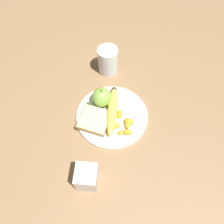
{
  "coord_description": "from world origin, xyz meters",
  "views": [
    {
      "loc": [
        0.03,
        -0.37,
        0.66
      ],
      "look_at": [
        0.0,
        0.0,
        0.03
      ],
      "focal_mm": 35.0,
      "sensor_mm": 36.0,
      "label": 1
    }
  ],
  "objects_px": {
    "banana": "(113,110)",
    "condiment_caddy": "(87,177)",
    "plate": "(112,116)",
    "fork": "(115,119)",
    "juice_glass": "(108,61)",
    "jam_packet": "(92,108)",
    "apple": "(102,97)",
    "bread_slice": "(94,120)"
  },
  "relations": [
    {
      "from": "juice_glass",
      "to": "bread_slice",
      "type": "xyz_separation_m",
      "value": [
        -0.02,
        -0.24,
        -0.03
      ]
    },
    {
      "from": "condiment_caddy",
      "to": "bread_slice",
      "type": "bearing_deg",
      "value": 91.29
    },
    {
      "from": "banana",
      "to": "fork",
      "type": "xyz_separation_m",
      "value": [
        0.01,
        -0.03,
        -0.02
      ]
    },
    {
      "from": "fork",
      "to": "condiment_caddy",
      "type": "relative_size",
      "value": 1.73
    },
    {
      "from": "condiment_caddy",
      "to": "jam_packet",
      "type": "bearing_deg",
      "value": 94.34
    },
    {
      "from": "plate",
      "to": "condiment_caddy",
      "type": "height_order",
      "value": "condiment_caddy"
    },
    {
      "from": "juice_glass",
      "to": "jam_packet",
      "type": "height_order",
      "value": "juice_glass"
    },
    {
      "from": "apple",
      "to": "jam_packet",
      "type": "bearing_deg",
      "value": -135.36
    },
    {
      "from": "apple",
      "to": "banana",
      "type": "xyz_separation_m",
      "value": [
        0.04,
        -0.04,
        -0.02
      ]
    },
    {
      "from": "bread_slice",
      "to": "fork",
      "type": "height_order",
      "value": "bread_slice"
    },
    {
      "from": "plate",
      "to": "jam_packet",
      "type": "height_order",
      "value": "jam_packet"
    },
    {
      "from": "plate",
      "to": "jam_packet",
      "type": "distance_m",
      "value": 0.07
    },
    {
      "from": "juice_glass",
      "to": "apple",
      "type": "distance_m",
      "value": 0.17
    },
    {
      "from": "plate",
      "to": "fork",
      "type": "distance_m",
      "value": 0.02
    },
    {
      "from": "apple",
      "to": "condiment_caddy",
      "type": "height_order",
      "value": "same"
    },
    {
      "from": "juice_glass",
      "to": "fork",
      "type": "bearing_deg",
      "value": -78.9
    },
    {
      "from": "banana",
      "to": "condiment_caddy",
      "type": "distance_m",
      "value": 0.24
    },
    {
      "from": "banana",
      "to": "bread_slice",
      "type": "bearing_deg",
      "value": -144.79
    },
    {
      "from": "apple",
      "to": "banana",
      "type": "bearing_deg",
      "value": -42.52
    },
    {
      "from": "banana",
      "to": "jam_packet",
      "type": "height_order",
      "value": "banana"
    },
    {
      "from": "plate",
      "to": "jam_packet",
      "type": "xyz_separation_m",
      "value": [
        -0.07,
        0.02,
        0.01
      ]
    },
    {
      "from": "juice_glass",
      "to": "plate",
      "type": "bearing_deg",
      "value": -81.12
    },
    {
      "from": "apple",
      "to": "jam_packet",
      "type": "xyz_separation_m",
      "value": [
        -0.03,
        -0.03,
        -0.02
      ]
    },
    {
      "from": "apple",
      "to": "condiment_caddy",
      "type": "bearing_deg",
      "value": -92.75
    },
    {
      "from": "juice_glass",
      "to": "condiment_caddy",
      "type": "bearing_deg",
      "value": -92.45
    },
    {
      "from": "juice_glass",
      "to": "condiment_caddy",
      "type": "xyz_separation_m",
      "value": [
        -0.02,
        -0.44,
        -0.0
      ]
    },
    {
      "from": "juice_glass",
      "to": "jam_packet",
      "type": "bearing_deg",
      "value": -100.62
    },
    {
      "from": "plate",
      "to": "banana",
      "type": "relative_size",
      "value": 1.27
    },
    {
      "from": "apple",
      "to": "fork",
      "type": "xyz_separation_m",
      "value": [
        0.05,
        -0.06,
        -0.03
      ]
    },
    {
      "from": "bread_slice",
      "to": "apple",
      "type": "bearing_deg",
      "value": 77.35
    },
    {
      "from": "jam_packet",
      "to": "juice_glass",
      "type": "bearing_deg",
      "value": 79.38
    },
    {
      "from": "bread_slice",
      "to": "fork",
      "type": "xyz_separation_m",
      "value": [
        0.07,
        0.01,
        -0.01
      ]
    },
    {
      "from": "plate",
      "to": "jam_packet",
      "type": "bearing_deg",
      "value": 167.5
    },
    {
      "from": "juice_glass",
      "to": "apple",
      "type": "relative_size",
      "value": 1.35
    },
    {
      "from": "bread_slice",
      "to": "jam_packet",
      "type": "relative_size",
      "value": 2.89
    },
    {
      "from": "plate",
      "to": "apple",
      "type": "xyz_separation_m",
      "value": [
        -0.04,
        0.05,
        0.04
      ]
    },
    {
      "from": "banana",
      "to": "apple",
      "type": "bearing_deg",
      "value": 137.48
    },
    {
      "from": "plate",
      "to": "apple",
      "type": "height_order",
      "value": "apple"
    },
    {
      "from": "juice_glass",
      "to": "condiment_caddy",
      "type": "height_order",
      "value": "juice_glass"
    },
    {
      "from": "jam_packet",
      "to": "condiment_caddy",
      "type": "distance_m",
      "value": 0.24
    },
    {
      "from": "banana",
      "to": "jam_packet",
      "type": "relative_size",
      "value": 4.82
    },
    {
      "from": "juice_glass",
      "to": "fork",
      "type": "distance_m",
      "value": 0.24
    }
  ]
}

